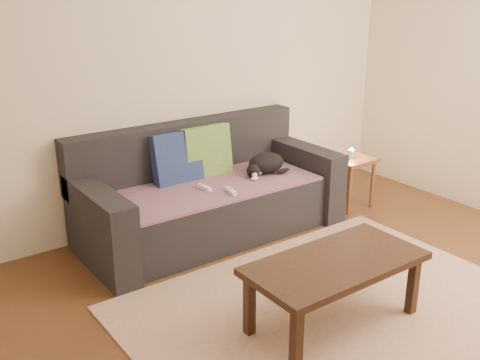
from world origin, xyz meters
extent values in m
plane|color=brown|center=(0.00, 0.00, 0.00)|extent=(4.50, 4.50, 0.00)
cube|color=beige|center=(0.00, 2.00, 1.30)|extent=(4.50, 0.04, 2.60)
cube|color=#232328|center=(0.00, 1.50, 0.21)|extent=(1.70, 0.78, 0.42)
cube|color=#232328|center=(0.00, 1.90, 0.65)|extent=(2.10, 0.18, 0.45)
cube|color=#232328|center=(-0.95, 1.50, 0.30)|extent=(0.20, 0.90, 0.60)
cube|color=#232328|center=(0.95, 1.50, 0.30)|extent=(0.20, 0.90, 0.60)
cube|color=#46274A|center=(0.00, 1.48, 0.43)|extent=(1.66, 0.74, 0.02)
cube|color=#12254D|center=(-0.18, 1.74, 0.63)|extent=(0.41, 0.18, 0.42)
cube|color=#0B4846|center=(0.10, 1.74, 0.63)|extent=(0.42, 0.16, 0.44)
ellipsoid|color=black|center=(0.52, 1.48, 0.52)|extent=(0.38, 0.33, 0.17)
sphere|color=black|center=(0.35, 1.43, 0.50)|extent=(0.14, 0.14, 0.11)
sphere|color=white|center=(0.33, 1.39, 0.48)|extent=(0.06, 0.06, 0.05)
ellipsoid|color=black|center=(0.61, 1.36, 0.47)|extent=(0.14, 0.08, 0.04)
cube|color=white|center=(-0.12, 1.44, 0.46)|extent=(0.05, 0.15, 0.03)
cube|color=white|center=(0.00, 1.25, 0.46)|extent=(0.07, 0.15, 0.03)
cube|color=brown|center=(1.35, 1.31, 0.44)|extent=(0.37, 0.37, 0.04)
cylinder|color=brown|center=(1.20, 1.16, 0.21)|extent=(0.03, 0.03, 0.43)
cylinder|color=brown|center=(1.50, 1.16, 0.21)|extent=(0.03, 0.03, 0.43)
cylinder|color=brown|center=(1.20, 1.45, 0.21)|extent=(0.03, 0.03, 0.43)
cylinder|color=brown|center=(1.50, 1.45, 0.21)|extent=(0.03, 0.03, 0.43)
cylinder|color=beige|center=(1.35, 1.31, 0.50)|extent=(0.06, 0.06, 0.07)
sphere|color=#FFBF59|center=(1.35, 1.31, 0.54)|extent=(0.02, 0.02, 0.02)
cube|color=tan|center=(0.00, 0.15, 0.01)|extent=(2.50, 1.80, 0.01)
cube|color=#311E13|center=(-0.11, 0.02, 0.41)|extent=(1.07, 0.54, 0.04)
cube|color=#311E13|center=(-0.58, -0.18, 0.19)|extent=(0.05, 0.05, 0.39)
cube|color=#311E13|center=(0.36, -0.18, 0.19)|extent=(0.05, 0.05, 0.39)
cube|color=#311E13|center=(-0.58, 0.23, 0.19)|extent=(0.05, 0.05, 0.39)
cube|color=#311E13|center=(0.36, 0.23, 0.19)|extent=(0.05, 0.05, 0.39)
camera|label=1|loc=(-2.26, -2.00, 1.95)|focal=42.00mm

